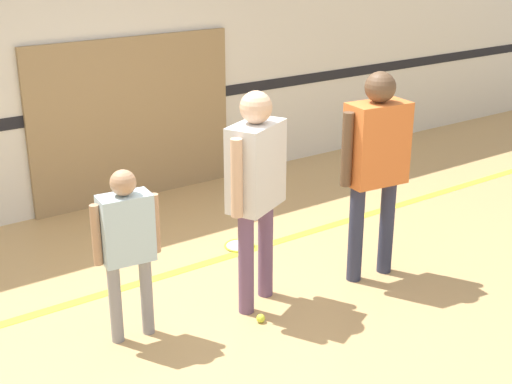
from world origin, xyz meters
TOP-DOWN VIEW (x-y plane):
  - ground_plane at (0.00, 0.00)m, footprint 16.00×16.00m
  - wall_back at (0.00, 2.70)m, footprint 16.00×0.07m
  - wall_panel at (0.47, 2.64)m, footprint 2.31×0.05m
  - floor_stripe at (0.00, 0.78)m, footprint 14.40×0.10m
  - person_instructor at (0.17, -0.05)m, footprint 0.59×0.45m
  - person_student_left at (-0.85, 0.06)m, footprint 0.49×0.24m
  - person_student_right at (1.23, -0.22)m, footprint 0.66×0.33m
  - racket_spare_on_floor at (0.64, 0.88)m, footprint 0.38×0.55m
  - tennis_ball_near_instructor at (0.02, -0.32)m, footprint 0.07×0.07m
  - tennis_ball_by_spare_racket at (0.67, 0.82)m, footprint 0.07×0.07m

SIDE VIEW (x-z plane):
  - ground_plane at x=0.00m, z-range 0.00..0.00m
  - floor_stripe at x=0.00m, z-range 0.00..0.01m
  - racket_spare_on_floor at x=0.64m, z-range -0.01..0.03m
  - tennis_ball_near_instructor at x=0.02m, z-range 0.00..0.07m
  - tennis_ball_by_spare_racket at x=0.67m, z-range 0.00..0.07m
  - person_student_left at x=-0.85m, z-range 0.15..1.44m
  - wall_panel at x=0.47m, z-range 0.00..1.75m
  - person_instructor at x=0.17m, z-range 0.20..1.91m
  - person_student_right at x=1.23m, z-range 0.21..1.97m
  - wall_back at x=0.00m, z-range 0.00..3.20m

